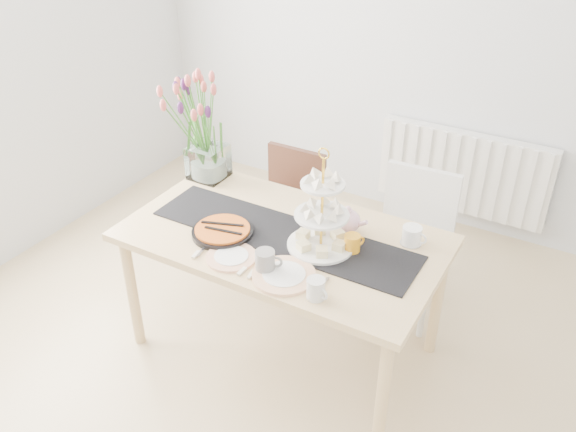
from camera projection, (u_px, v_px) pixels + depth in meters
The scene contains 16 objects.
room_shell at pixel (215, 176), 2.44m from camera, with size 4.50×4.50×4.50m.
radiator at pixel (463, 172), 4.29m from camera, with size 1.20×0.08×0.60m, color white.
dining_table at pixel (283, 247), 3.11m from camera, with size 1.60×0.90×0.75m.
chair_brown at pixel (288, 204), 3.89m from camera, with size 0.40×0.40×0.81m.
chair_white at pixel (412, 232), 3.53m from camera, with size 0.45×0.45×0.87m.
table_runner at pixel (283, 234), 3.07m from camera, with size 1.40×0.35×0.01m, color black.
tulip_vase at pixel (205, 114), 3.38m from camera, with size 0.72×0.72×0.62m.
cake_stand at pixel (321, 223), 2.90m from camera, with size 0.33×0.33×0.48m.
teapot at pixel (347, 221), 3.05m from camera, with size 0.22×0.18×0.14m, color white, non-canonical shape.
cream_jug at pixel (412, 236), 2.98m from camera, with size 0.10×0.10×0.10m, color white.
tart_tin at pixel (223, 231), 3.06m from camera, with size 0.31×0.31×0.04m.
mug_grey at pixel (265, 261), 2.78m from camera, with size 0.09×0.09×0.11m, color gray.
mug_white at pixel (316, 289), 2.62m from camera, with size 0.08×0.08×0.10m, color silver.
mug_orange at pixel (352, 244), 2.92m from camera, with size 0.08×0.08×0.09m, color orange.
plate_left at pixel (231, 257), 2.89m from camera, with size 0.24×0.24×0.01m, color white.
plate_right at pixel (284, 275), 2.77m from camera, with size 0.30×0.30×0.02m, color white.
Camera 1 is at (1.33, -1.72, 2.45)m, focal length 38.00 mm.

